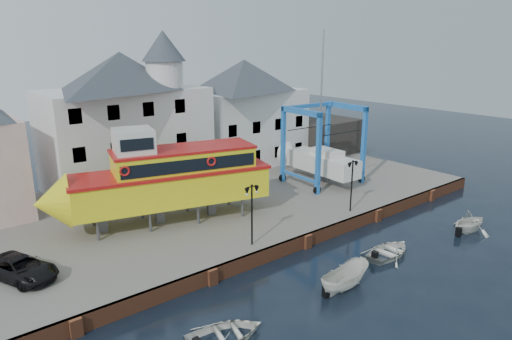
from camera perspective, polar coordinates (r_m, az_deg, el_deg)
ground at (r=32.85m, az=6.38°, el=-9.64°), size 140.00×140.00×0.00m
hardstanding at (r=40.53m, az=-4.66°, el=-3.81°), size 44.00×22.00×1.00m
quay_wall at (r=32.70m, az=6.28°, el=-8.79°), size 44.00×0.47×1.00m
building_white_main at (r=42.95m, az=-15.92°, el=6.19°), size 14.00×8.30×14.00m
building_white_right at (r=50.50m, az=-1.45°, el=7.28°), size 12.00×8.00×11.20m
shed_dark at (r=56.27m, az=7.97°, el=4.29°), size 8.00×7.00×4.00m
lamp_post_left at (r=29.60m, az=-0.52°, el=-3.70°), size 1.12×0.32×4.20m
lamp_post_right at (r=36.35m, az=11.95°, el=-0.33°), size 1.12×0.32×4.20m
tour_boat at (r=33.94m, az=-12.13°, el=-1.09°), size 17.02×7.82×7.21m
travel_lift at (r=44.41m, az=7.57°, el=1.69°), size 6.79×9.40×14.06m
van at (r=29.65m, az=-27.37°, el=-10.82°), size 3.90×5.15×1.30m
motorboat_a at (r=28.26m, az=10.96°, el=-14.33°), size 4.06×1.76×1.53m
motorboat_b at (r=32.90m, az=16.28°, el=-10.17°), size 4.21×3.15×0.83m
motorboat_c at (r=38.88m, az=25.02°, el=-6.96°), size 3.80×3.40×1.82m
motorboat_d at (r=23.85m, az=-3.87°, el=-20.33°), size 4.47×3.66×0.81m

